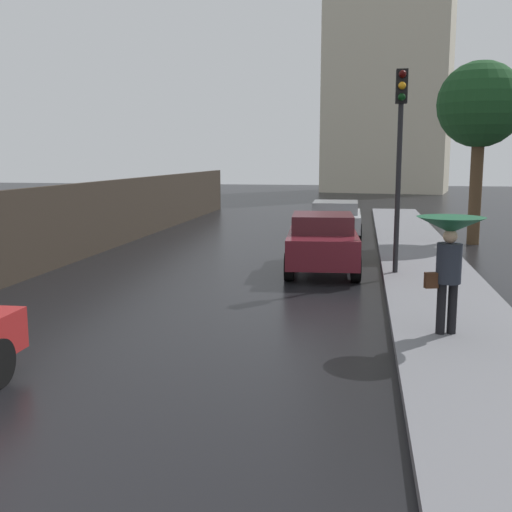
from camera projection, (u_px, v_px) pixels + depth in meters
The scene contains 6 objects.
car_maroon_near_kerb at pixel (322, 241), 15.51m from camera, with size 1.98×4.02×1.44m.
car_silver_far_ahead at pixel (335, 218), 22.00m from camera, with size 1.88×3.86×1.29m.
pedestrian_with_umbrella_near at pixel (450, 242), 9.38m from camera, with size 1.02×1.02×1.81m.
traffic_light at pixel (400, 135), 14.17m from camera, with size 0.26×0.39×4.65m.
street_tree_near at pixel (480, 107), 19.74m from camera, with size 2.72×2.72×5.85m.
distant_tower at pixel (391, 9), 48.70m from camera, with size 10.54×7.80×32.92m.
Camera 1 is at (3.48, -3.29, 2.84)m, focal length 43.64 mm.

